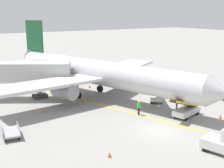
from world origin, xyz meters
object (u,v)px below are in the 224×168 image
safety_cone_wingtip_left (43,110)px  airliner (97,72)px  safety_cone_nose_left (109,155)px  jet_bridge (15,72)px  safety_cone_nose_right (83,99)px  belt_loader_forward_hold (186,110)px  safety_cone_wingtip_right (90,86)px  baggage_cart_empty_trailing (11,132)px  safety_cone_tail_area (220,117)px  baggage_tug_near_wing (156,79)px  belt_loader_aft_hold (156,95)px  ground_crew_marshaller (139,107)px

safety_cone_wingtip_left → airliner: bearing=14.5°
safety_cone_nose_left → airliner: bearing=63.2°
jet_bridge → safety_cone_nose_right: (6.95, -5.92, -3.32)m
airliner → jet_bridge: 10.89m
safety_cone_wingtip_left → jet_bridge: bearing=96.6°
belt_loader_forward_hold → safety_cone_wingtip_right: size_ratio=11.73×
baggage_cart_empty_trailing → safety_cone_tail_area: size_ratio=8.72×
baggage_tug_near_wing → belt_loader_aft_hold: bearing=-130.5°
jet_bridge → belt_loader_forward_hold: bearing=-51.9°
ground_crew_marshaller → safety_cone_nose_left: bearing=-140.4°
baggage_cart_empty_trailing → safety_cone_nose_right: bearing=31.6°
safety_cone_nose_left → safety_cone_wingtip_left: 13.57m
belt_loader_forward_hold → safety_cone_nose_right: size_ratio=11.73×
jet_bridge → safety_cone_tail_area: jet_bridge is taller
jet_bridge → safety_cone_wingtip_left: 8.34m
airliner → belt_loader_aft_hold: airliner is taller
ground_crew_marshaller → safety_cone_wingtip_left: bearing=142.5°
jet_bridge → safety_cone_wingtip_left: size_ratio=27.87×
safety_cone_nose_left → safety_cone_wingtip_right: (9.57, 20.82, 0.00)m
airliner → belt_loader_aft_hold: (5.63, -5.76, -2.64)m
baggage_cart_empty_trailing → safety_cone_wingtip_left: size_ratio=8.72×
safety_cone_nose_right → safety_cone_wingtip_right: 6.94m
safety_cone_wingtip_left → safety_cone_wingtip_right: (10.18, 7.26, 0.00)m
safety_cone_nose_right → safety_cone_wingtip_left: (-6.07, -1.67, 0.00)m
safety_cone_tail_area → ground_crew_marshaller: bearing=139.3°
baggage_cart_empty_trailing → safety_cone_tail_area: baggage_cart_empty_trailing is taller
safety_cone_nose_left → safety_cone_wingtip_left: same height
baggage_tug_near_wing → baggage_cart_empty_trailing: size_ratio=0.71×
jet_bridge → safety_cone_nose_right: 9.72m
belt_loader_forward_hold → safety_cone_tail_area: 3.70m
baggage_cart_empty_trailing → airliner: bearing=28.4°
safety_cone_wingtip_right → baggage_cart_empty_trailing: bearing=-140.8°
airliner → jet_bridge: (-9.48, 5.37, 0.12)m
baggage_cart_empty_trailing → baggage_tug_near_wing: bearing=18.1°
safety_cone_wingtip_left → safety_cone_tail_area: size_ratio=1.00×
airliner → ground_crew_marshaller: 9.33m
ground_crew_marshaller → jet_bridge: bearing=124.1°
jet_bridge → baggage_tug_near_wing: 21.37m
baggage_cart_empty_trailing → safety_cone_wingtip_right: (15.13, 12.35, -0.25)m
belt_loader_aft_hold → jet_bridge: bearing=143.6°
belt_loader_aft_hold → baggage_cart_empty_trailing: bearing=-175.3°
ground_crew_marshaller → airliner: bearing=91.4°
ground_crew_marshaller → safety_cone_nose_left: ground_crew_marshaller is taller
safety_cone_nose_right → airliner: bearing=12.4°
safety_cone_nose_left → safety_cone_nose_right: size_ratio=1.00×
airliner → safety_cone_wingtip_left: (-8.59, -2.23, -3.20)m
airliner → baggage_tug_near_wing: 11.53m
airliner → safety_cone_nose_left: (-7.98, -15.78, -3.20)m
airliner → safety_cone_nose_left: 17.97m
ground_crew_marshaller → safety_cone_wingtip_right: (1.36, 14.02, -0.69)m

